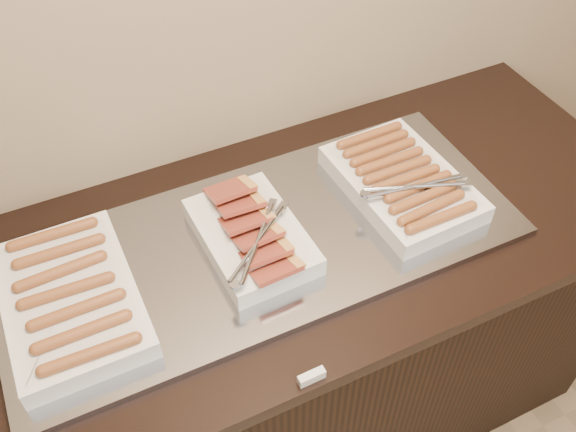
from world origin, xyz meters
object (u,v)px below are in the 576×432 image
Objects in this scene: dish_center at (252,236)px; dish_right at (402,182)px; warming_tray at (262,243)px; counter at (258,352)px; dish_left at (71,298)px.

dish_center reaches higher than dish_right.
dish_center reaches higher than warming_tray.
counter is 0.64m from dish_right.
dish_left is at bearing -180.00° from warming_tray.
dish_center reaches higher than dish_left.
dish_right is at bearing -1.93° from dish_center.
warming_tray is 3.01× the size of dish_left.
dish_center reaches higher than counter.
warming_tray is 3.05× the size of dish_right.
dish_right is at bearing -0.53° from dish_left.
dish_right is at bearing -0.48° from counter.
dish_left is at bearing 177.05° from dish_right.
dish_left is 1.16× the size of dish_center.
warming_tray is at bearing 176.77° from dish_right.
warming_tray is at bearing -0.28° from dish_left.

